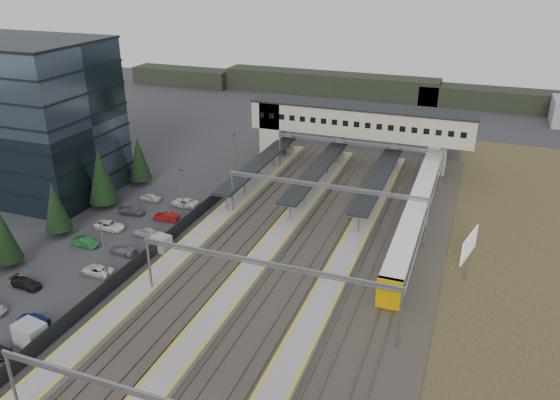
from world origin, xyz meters
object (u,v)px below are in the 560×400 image
at_px(office_building, 29,118).
at_px(train, 423,195).
at_px(footbridge, 345,122).
at_px(billboard, 469,246).
at_px(relay_cabin_far, 162,243).
at_px(relay_cabin_near, 30,334).

height_order(office_building, train, office_building).
distance_m(footbridge, billboard, 40.30).
bearing_deg(footbridge, relay_cabin_far, -109.03).
bearing_deg(footbridge, relay_cabin_near, -104.47).
xyz_separation_m(relay_cabin_near, billboard, (39.80, 29.78, 2.23)).
relative_size(relay_cabin_near, footbridge, 0.08).
relative_size(office_building, relay_cabin_near, 7.66).
distance_m(relay_cabin_far, billboard, 38.92).
bearing_deg(train, billboard, -66.52).
distance_m(relay_cabin_far, train, 39.92).
height_order(train, billboard, billboard).
height_order(office_building, relay_cabin_far, office_building).
bearing_deg(billboard, footbridge, 126.48).
bearing_deg(relay_cabin_far, footbridge, 70.97).
height_order(relay_cabin_near, billboard, billboard).
xyz_separation_m(relay_cabin_near, relay_cabin_far, (1.92, 21.18, -0.17)).
bearing_deg(office_building, relay_cabin_far, -20.04).
height_order(office_building, footbridge, office_building).
distance_m(relay_cabin_far, footbridge, 43.71).
distance_m(office_building, billboard, 68.11).
distance_m(footbridge, train, 22.87).
relative_size(relay_cabin_far, billboard, 0.43).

